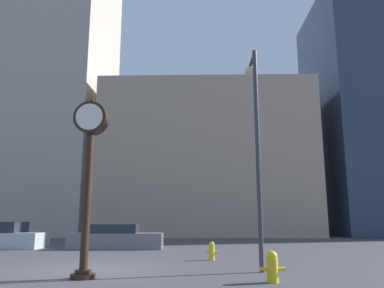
{
  "coord_description": "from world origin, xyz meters",
  "views": [
    {
      "loc": [
        3.34,
        -11.77,
        1.54
      ],
      "look_at": [
        2.82,
        10.8,
        6.01
      ],
      "focal_mm": 35.0,
      "sensor_mm": 36.0,
      "label": 1
    }
  ],
  "objects_px": {
    "car_silver": "(2,237)",
    "fire_hydrant_far": "(272,266)",
    "street_clock": "(89,158)",
    "fire_hydrant_near": "(212,251)",
    "car_grey": "(116,238)",
    "street_lamp_right": "(255,124)"
  },
  "relations": [
    {
      "from": "car_silver",
      "to": "fire_hydrant_far",
      "type": "height_order",
      "value": "car_silver"
    },
    {
      "from": "street_clock",
      "to": "fire_hydrant_near",
      "type": "xyz_separation_m",
      "value": [
        3.46,
        4.38,
        -2.82
      ]
    },
    {
      "from": "car_grey",
      "to": "fire_hydrant_far",
      "type": "bearing_deg",
      "value": -60.94
    },
    {
      "from": "car_grey",
      "to": "fire_hydrant_far",
      "type": "xyz_separation_m",
      "value": [
        6.1,
        -10.04,
        -0.14
      ]
    },
    {
      "from": "car_silver",
      "to": "street_lamp_right",
      "type": "bearing_deg",
      "value": -32.68
    },
    {
      "from": "street_clock",
      "to": "fire_hydrant_far",
      "type": "relative_size",
      "value": 6.45
    },
    {
      "from": "car_silver",
      "to": "fire_hydrant_near",
      "type": "distance_m",
      "value": 11.98
    },
    {
      "from": "fire_hydrant_near",
      "to": "fire_hydrant_far",
      "type": "height_order",
      "value": "fire_hydrant_far"
    },
    {
      "from": "car_silver",
      "to": "fire_hydrant_near",
      "type": "xyz_separation_m",
      "value": [
        10.74,
        -5.3,
        -0.22
      ]
    },
    {
      "from": "fire_hydrant_near",
      "to": "street_lamp_right",
      "type": "bearing_deg",
      "value": -64.05
    },
    {
      "from": "street_clock",
      "to": "car_grey",
      "type": "xyz_separation_m",
      "value": [
        -1.3,
        9.52,
        -2.63
      ]
    },
    {
      "from": "fire_hydrant_far",
      "to": "fire_hydrant_near",
      "type": "bearing_deg",
      "value": 105.29
    },
    {
      "from": "fire_hydrant_far",
      "to": "street_lamp_right",
      "type": "bearing_deg",
      "value": 89.58
    },
    {
      "from": "street_clock",
      "to": "car_grey",
      "type": "distance_m",
      "value": 9.97
    },
    {
      "from": "street_clock",
      "to": "car_silver",
      "type": "bearing_deg",
      "value": 126.9
    },
    {
      "from": "car_silver",
      "to": "car_grey",
      "type": "relative_size",
      "value": 0.89
    },
    {
      "from": "car_grey",
      "to": "street_lamp_right",
      "type": "bearing_deg",
      "value": -54.56
    },
    {
      "from": "street_clock",
      "to": "car_silver",
      "type": "relative_size",
      "value": 1.14
    },
    {
      "from": "fire_hydrant_far",
      "to": "car_silver",
      "type": "bearing_deg",
      "value": 139.81
    },
    {
      "from": "street_clock",
      "to": "car_grey",
      "type": "relative_size",
      "value": 1.02
    },
    {
      "from": "street_clock",
      "to": "car_grey",
      "type": "bearing_deg",
      "value": 97.78
    },
    {
      "from": "car_grey",
      "to": "fire_hydrant_far",
      "type": "relative_size",
      "value": 6.31
    }
  ]
}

